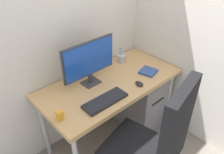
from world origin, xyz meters
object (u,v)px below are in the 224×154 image
Objects in this scene: filing_cabinet at (138,99)px; pen_holder at (121,58)px; monitor at (89,60)px; desk_clamp_accessory at (60,115)px; mouse at (139,84)px; notebook at (148,71)px; keyboard at (105,101)px; office_chair at (151,146)px.

pen_holder is at bearing 109.14° from filing_cabinet.
monitor is 0.55m from desk_clamp_accessory.
mouse is at bearing -47.56° from monitor.
desk_clamp_accessory is (-0.77, 0.10, 0.02)m from mouse.
notebook is at bearing -25.08° from monitor.
monitor is at bearing -169.72° from pen_holder.
monitor is (-0.56, 0.12, 0.67)m from filing_cabinet.
keyboard is at bearing -145.55° from pen_holder.
pen_holder reaches higher than notebook.
office_chair is 1.04m from pen_holder.
keyboard is at bearing -105.18° from monitor.
filing_cabinet is 0.52m from pen_holder.
notebook is (0.04, -0.34, -0.03)m from pen_holder.
monitor is 0.53m from pen_holder.
office_chair is at bearing -52.65° from desk_clamp_accessory.
notebook is 1.00m from desk_clamp_accessory.
mouse is 0.78m from desk_clamp_accessory.
office_chair reaches higher than mouse.
monitor is at bearing 26.24° from desk_clamp_accessory.
office_chair is 13.45× the size of mouse.
notebook is at bearing 42.38° from office_chair.
keyboard is 0.69m from pen_holder.
keyboard is at bearing -10.99° from desk_clamp_accessory.
mouse is at bearing -7.75° from desk_clamp_accessory.
mouse is (-0.26, -0.21, 0.44)m from filing_cabinet.
filing_cabinet is 4.13× the size of notebook.
pen_holder is 1.00m from desk_clamp_accessory.
filing_cabinet is at bearing 47.21° from office_chair.
mouse is 0.58× the size of notebook.
office_chair is 7.03× the size of pen_holder.
keyboard is at bearing 94.40° from office_chair.
monitor is 0.50m from mouse.
monitor is 0.39m from keyboard.
notebook is at bearing 5.00° from keyboard.
notebook is (0.58, 0.53, 0.17)m from office_chair.
mouse is 0.52× the size of pen_holder.
filing_cabinet is 1.61× the size of keyboard.
filing_cabinet is at bearing -70.86° from pen_holder.
notebook is 1.93× the size of desk_clamp_accessory.
keyboard is 0.62m from notebook.
office_chair reaches higher than monitor.
pen_holder is 0.34m from notebook.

